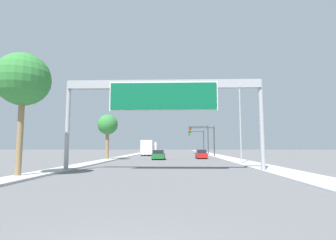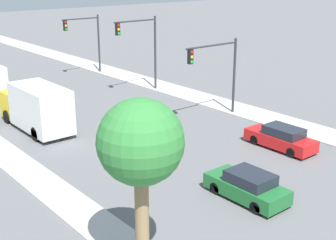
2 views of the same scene
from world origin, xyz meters
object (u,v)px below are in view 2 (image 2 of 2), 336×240
car_near_left (281,138)px  traffic_light_near_intersection (219,65)px  traffic_light_mid_block (143,43)px  car_mid_right (247,186)px  traffic_light_far_intersection (88,35)px  palm_tree_background (141,145)px  truck_box_secondary (36,107)px

car_near_left → traffic_light_near_intersection: bearing=77.8°
car_near_left → traffic_light_mid_block: bearing=83.7°
car_near_left → traffic_light_near_intersection: size_ratio=0.78×
car_mid_right → traffic_light_mid_block: bearing=66.5°
car_near_left → car_mid_right: bearing=-155.0°
car_mid_right → traffic_light_far_intersection: (8.90, 30.46, 3.59)m
car_mid_right → traffic_light_mid_block: traffic_light_mid_block is taller
palm_tree_background → car_mid_right: bearing=11.9°
truck_box_secondary → traffic_light_near_intersection: size_ratio=1.25×
palm_tree_background → traffic_light_near_intersection: bearing=36.5°
truck_box_secondary → traffic_light_far_intersection: bearing=48.0°
truck_box_secondary → traffic_light_near_intersection: (12.05, -6.24, 2.44)m
traffic_light_near_intersection → traffic_light_mid_block: 10.02m
car_near_left → traffic_light_mid_block: traffic_light_mid_block is taller
truck_box_secondary → palm_tree_background: (-4.27, -18.33, 3.60)m
traffic_light_near_intersection → traffic_light_mid_block: traffic_light_mid_block is taller
traffic_light_far_intersection → palm_tree_background: bearing=-117.4°
traffic_light_mid_block → palm_tree_background: size_ratio=1.00×
car_mid_right → car_near_left: 7.72m
truck_box_secondary → car_mid_right: bearing=-78.2°
truck_box_secondary → palm_tree_background: bearing=-103.1°
traffic_light_mid_block → palm_tree_background: palm_tree_background is taller
traffic_light_far_intersection → palm_tree_background: palm_tree_background is taller
traffic_light_far_intersection → car_mid_right: bearing=-106.3°
car_mid_right → traffic_light_far_intersection: size_ratio=0.68×
traffic_light_mid_block → truck_box_secondary: bearing=-163.1°
car_near_left → traffic_light_near_intersection: traffic_light_near_intersection is taller
traffic_light_mid_block → traffic_light_far_intersection: traffic_light_mid_block is taller
car_mid_right → truck_box_secondary: 17.09m
palm_tree_background → car_near_left: bearing=18.4°
truck_box_secondary → traffic_light_mid_block: 13.29m
traffic_light_far_intersection → truck_box_secondary: bearing=-132.0°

